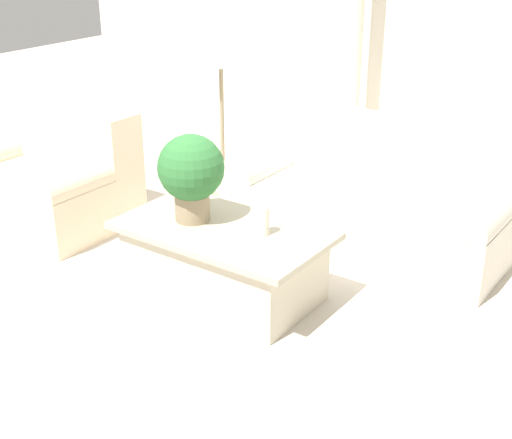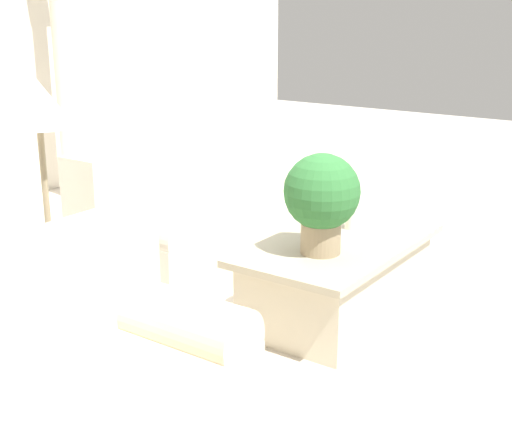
{
  "view_description": "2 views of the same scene",
  "coord_description": "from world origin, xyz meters",
  "px_view_note": "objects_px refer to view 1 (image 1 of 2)",
  "views": [
    {
      "loc": [
        2.45,
        -3.58,
        2.25
      ],
      "look_at": [
        0.09,
        -0.25,
        0.46
      ],
      "focal_mm": 50.0,
      "sensor_mm": 36.0,
      "label": 1
    },
    {
      "loc": [
        -3.41,
        -2.32,
        1.76
      ],
      "look_at": [
        -0.15,
        0.0,
        0.54
      ],
      "focal_mm": 50.0,
      "sensor_mm": 36.0,
      "label": 2
    }
  ],
  "objects_px": {
    "potted_plant": "(191,172)",
    "floor_lamp": "(221,56)",
    "sofa_long": "(372,196)",
    "loveseat": "(49,175)",
    "coffee_table": "(223,260)"
  },
  "relations": [
    {
      "from": "sofa_long",
      "to": "floor_lamp",
      "type": "xyz_separation_m",
      "value": [
        -1.38,
        0.02,
        0.85
      ]
    },
    {
      "from": "potted_plant",
      "to": "loveseat",
      "type": "bearing_deg",
      "value": 172.75
    },
    {
      "from": "coffee_table",
      "to": "potted_plant",
      "type": "height_order",
      "value": "potted_plant"
    },
    {
      "from": "potted_plant",
      "to": "floor_lamp",
      "type": "xyz_separation_m",
      "value": [
        -0.77,
        1.3,
        0.41
      ]
    },
    {
      "from": "coffee_table",
      "to": "floor_lamp",
      "type": "relative_size",
      "value": 0.94
    },
    {
      "from": "sofa_long",
      "to": "coffee_table",
      "type": "xyz_separation_m",
      "value": [
        -0.38,
        -1.26,
        -0.11
      ]
    },
    {
      "from": "loveseat",
      "to": "potted_plant",
      "type": "relative_size",
      "value": 2.42
    },
    {
      "from": "potted_plant",
      "to": "floor_lamp",
      "type": "height_order",
      "value": "floor_lamp"
    },
    {
      "from": "coffee_table",
      "to": "floor_lamp",
      "type": "bearing_deg",
      "value": 127.85
    },
    {
      "from": "loveseat",
      "to": "floor_lamp",
      "type": "relative_size",
      "value": 0.96
    },
    {
      "from": "sofa_long",
      "to": "loveseat",
      "type": "xyz_separation_m",
      "value": [
        -2.24,
        -1.07,
        0.01
      ]
    },
    {
      "from": "sofa_long",
      "to": "floor_lamp",
      "type": "bearing_deg",
      "value": 179.05
    },
    {
      "from": "loveseat",
      "to": "potted_plant",
      "type": "distance_m",
      "value": 1.7
    },
    {
      "from": "potted_plant",
      "to": "floor_lamp",
      "type": "distance_m",
      "value": 1.57
    },
    {
      "from": "potted_plant",
      "to": "floor_lamp",
      "type": "bearing_deg",
      "value": 120.75
    }
  ]
}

